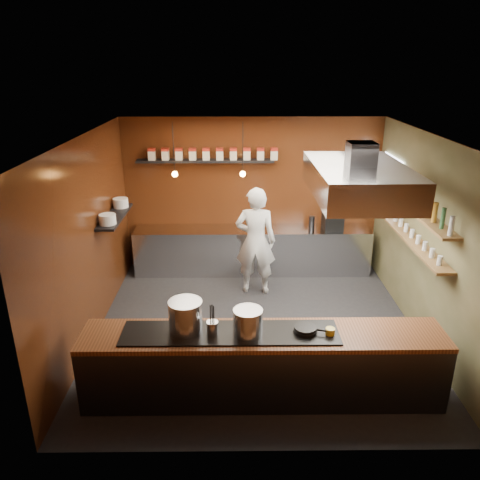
{
  "coord_description": "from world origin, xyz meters",
  "views": [
    {
      "loc": [
        -0.33,
        -6.42,
        3.99
      ],
      "look_at": [
        -0.26,
        0.4,
        1.35
      ],
      "focal_mm": 35.0,
      "sensor_mm": 36.0,
      "label": 1
    }
  ],
  "objects_px": {
    "stockpot_large": "(186,316)",
    "stockpot_small": "(248,322)",
    "extractor_hood": "(359,180)",
    "chef": "(255,241)",
    "espresso_machine": "(333,220)"
  },
  "relations": [
    {
      "from": "stockpot_large",
      "to": "stockpot_small",
      "type": "relative_size",
      "value": 1.16
    },
    {
      "from": "chef",
      "to": "extractor_hood",
      "type": "bearing_deg",
      "value": 132.97
    },
    {
      "from": "stockpot_small",
      "to": "chef",
      "type": "xyz_separation_m",
      "value": [
        0.21,
        2.94,
        -0.12
      ]
    },
    {
      "from": "extractor_hood",
      "to": "stockpot_large",
      "type": "bearing_deg",
      "value": -152.42
    },
    {
      "from": "extractor_hood",
      "to": "espresso_machine",
      "type": "bearing_deg",
      "value": 84.31
    },
    {
      "from": "stockpot_small",
      "to": "chef",
      "type": "distance_m",
      "value": 2.95
    },
    {
      "from": "extractor_hood",
      "to": "stockpot_large",
      "type": "relative_size",
      "value": 4.91
    },
    {
      "from": "stockpot_small",
      "to": "espresso_machine",
      "type": "xyz_separation_m",
      "value": [
        1.74,
        3.78,
        -0.02
      ]
    },
    {
      "from": "extractor_hood",
      "to": "stockpot_large",
      "type": "xyz_separation_m",
      "value": [
        -2.23,
        -1.16,
        -1.37
      ]
    },
    {
      "from": "extractor_hood",
      "to": "stockpot_small",
      "type": "bearing_deg",
      "value": -140.04
    },
    {
      "from": "extractor_hood",
      "to": "chef",
      "type": "height_order",
      "value": "extractor_hood"
    },
    {
      "from": "extractor_hood",
      "to": "stockpot_large",
      "type": "height_order",
      "value": "extractor_hood"
    },
    {
      "from": "extractor_hood",
      "to": "espresso_machine",
      "type": "distance_m",
      "value": 2.91
    },
    {
      "from": "stockpot_large",
      "to": "stockpot_small",
      "type": "distance_m",
      "value": 0.74
    },
    {
      "from": "stockpot_large",
      "to": "chef",
      "type": "bearing_deg",
      "value": 71.55
    }
  ]
}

